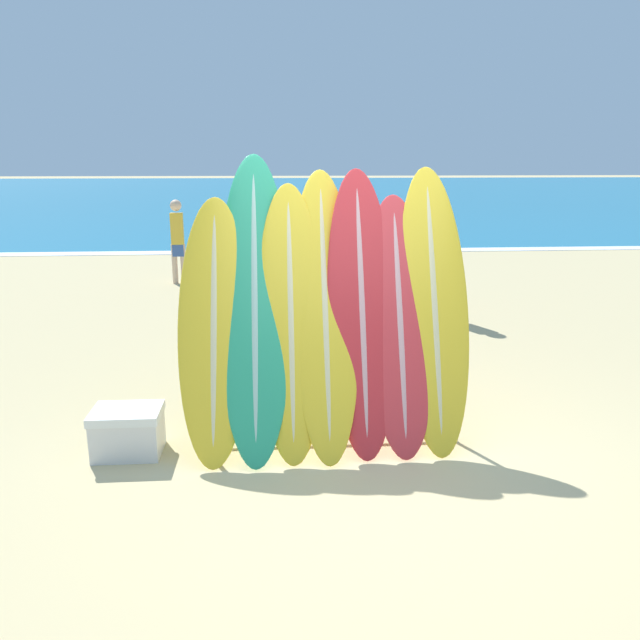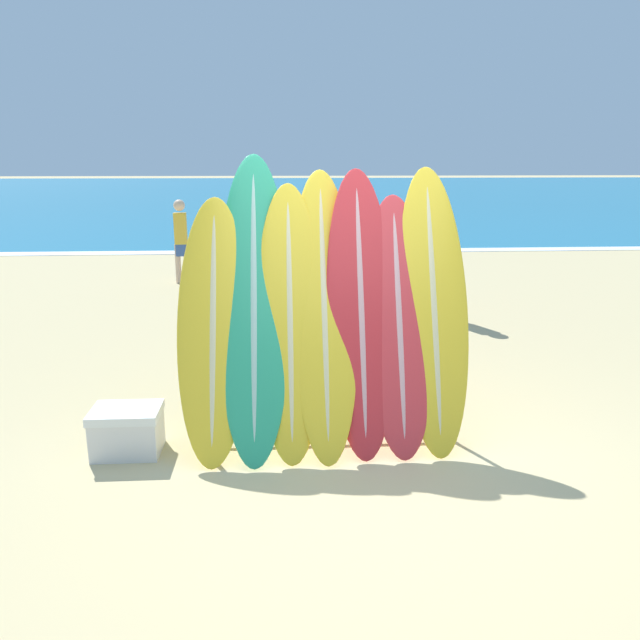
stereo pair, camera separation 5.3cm
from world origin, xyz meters
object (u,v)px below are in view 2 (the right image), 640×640
Objects in this scene: person_near_water at (276,228)px; person_far_left at (181,238)px; surfboard_slot_4 at (361,309)px; person_mid_beach at (436,251)px; surfboard_slot_1 at (254,301)px; surfboard_slot_5 at (399,323)px; surfboard_slot_6 at (433,307)px; surfboard_slot_3 at (324,310)px; cooler_box at (127,430)px; surfboard_rack at (326,392)px; surfboard_slot_0 at (213,326)px; surfboard_slot_2 at (290,318)px.

person_far_left is at bearing 60.94° from person_near_water.
person_mid_beach is (1.63, 4.11, -0.14)m from surfboard_slot_4.
surfboard_slot_5 is (1.16, -0.11, -0.17)m from surfboard_slot_1.
surfboard_slot_6 reaches higher than person_far_left.
cooler_box is at bearing -172.65° from surfboard_slot_3.
surfboard_slot_4 is 1.43× the size of person_near_water.
surfboard_slot_4 is at bearing -179.88° from surfboard_slot_6.
surfboard_slot_4 is 1.11× the size of surfboard_slot_5.
cooler_box is at bearing -177.05° from surfboard_rack.
surfboard_slot_3 reaches higher than surfboard_slot_0.
surfboard_slot_5 is at bearing -170.74° from surfboard_slot_6.
surfboard_slot_2 is at bearing 2.28° from surfboard_slot_0.
person_near_water reaches higher than cooler_box.
surfboard_slot_6 is 1.44× the size of person_near_water.
surfboard_slot_2 is at bearing -179.04° from surfboard_slot_4.
surfboard_slot_1 is 0.86m from surfboard_slot_4.
surfboard_slot_3 is 7.18m from person_far_left.
surfboard_slot_1 reaches higher than person_far_left.
surfboard_slot_5 is 3.74× the size of cooler_box.
surfboard_slot_5 reaches higher than person_far_left.
surfboard_slot_6 is 4.24m from person_mid_beach.
surfboard_slot_2 is 8.54m from person_near_water.
surfboard_slot_2 is 1.05× the size of surfboard_slot_5.
surfboard_rack is 1.05× the size of surfboard_slot_5.
surfboard_slot_6 reaches higher than person_near_water.
person_far_left is at bearing 107.53° from surfboard_rack.
surfboard_slot_1 reaches higher than person_near_water.
surfboard_slot_4 is at bearing 108.70° from person_far_left.
surfboard_slot_2 is 0.28m from surfboard_slot_3.
surfboard_slot_4 is at bearing -4.24° from surfboard_slot_1.
surfboard_slot_4 is 0.59m from surfboard_slot_6.
surfboard_slot_6 is (1.45, -0.06, -0.06)m from surfboard_slot_1.
surfboard_slot_3 reaches higher than cooler_box.
person_far_left is (-1.74, -1.67, 0.00)m from person_near_water.
surfboard_slot_0 is 8.57m from person_near_water.
surfboard_slot_2 is 4.67m from person_mid_beach.
person_mid_beach is at bearing 75.81° from surfboard_slot_6.
surfboard_slot_0 is at bearing 11.94° from cooler_box.
surfboard_slot_6 is at bearing 0.12° from surfboard_slot_4.
surfboard_slot_0 is 1.18m from surfboard_slot_4.
surfboard_slot_3 reaches higher than surfboard_slot_5.
person_far_left is (-2.19, 6.83, -0.26)m from surfboard_slot_3.
surfboard_rack is 1.18× the size of person_mid_beach.
surfboard_slot_1 is 1.51× the size of person_near_water.
surfboard_slot_3 reaches higher than surfboard_rack.
surfboard_slot_1 is at bearing 175.76° from surfboard_slot_4.
surfboard_slot_1 is 1.06× the size of surfboard_slot_4.
surfboard_slot_2 is 1.18× the size of person_mid_beach.
surfboard_slot_0 is at bearing 104.23° from person_near_water.
surfboard_slot_6 reaches higher than surfboard_slot_3.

